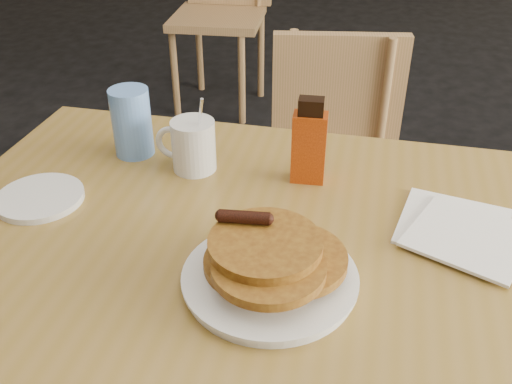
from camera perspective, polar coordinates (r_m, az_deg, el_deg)
main_table at (r=0.98m, az=1.77°, el=-6.57°), size 1.30×0.92×0.75m
chair_main_far at (r=1.69m, az=7.29°, el=3.38°), size 0.46×0.46×0.85m
pancake_plate at (r=0.85m, az=1.42°, el=-7.56°), size 0.26×0.26×0.10m
coffee_mug at (r=1.12m, az=-6.40°, el=4.74°), size 0.12×0.09×0.16m
syrup_bottle at (r=1.07m, az=5.33°, el=4.85°), size 0.07×0.05×0.17m
napkin_stack at (r=1.02m, az=19.83°, el=-3.68°), size 0.24×0.25×0.01m
blue_tumbler at (r=1.19m, az=-12.31°, el=6.83°), size 0.09×0.09×0.14m
side_saucer at (r=1.11m, az=-20.79°, el=-0.53°), size 0.20×0.20×0.01m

